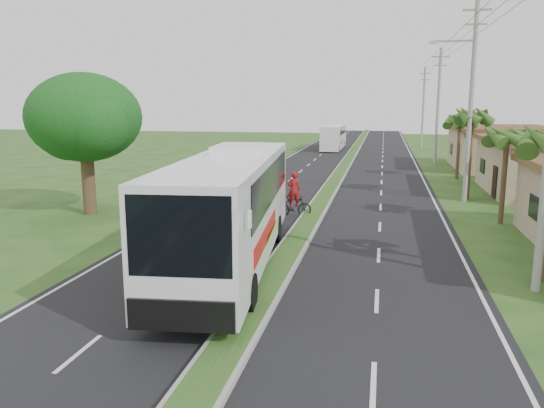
# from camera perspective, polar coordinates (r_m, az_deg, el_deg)

# --- Properties ---
(ground) EXTENTS (180.00, 180.00, 0.00)m
(ground) POSITION_cam_1_polar(r_m,az_deg,el_deg) (17.13, -0.75, -9.54)
(ground) COLOR #204519
(ground) RESTS_ON ground
(road_asphalt) EXTENTS (14.00, 160.00, 0.02)m
(road_asphalt) POSITION_cam_1_polar(r_m,az_deg,el_deg) (36.33, 6.13, 1.37)
(road_asphalt) COLOR black
(road_asphalt) RESTS_ON ground
(median_strip) EXTENTS (1.20, 160.00, 0.18)m
(median_strip) POSITION_cam_1_polar(r_m,az_deg,el_deg) (36.32, 6.14, 1.51)
(median_strip) COLOR gray
(median_strip) RESTS_ON ground
(lane_edge_left) EXTENTS (0.12, 160.00, 0.01)m
(lane_edge_left) POSITION_cam_1_polar(r_m,az_deg,el_deg) (37.58, -4.09, 1.71)
(lane_edge_left) COLOR silver
(lane_edge_left) RESTS_ON ground
(lane_edge_right) EXTENTS (0.12, 160.00, 0.01)m
(lane_edge_right) POSITION_cam_1_polar(r_m,az_deg,el_deg) (36.30, 16.71, 0.95)
(lane_edge_right) COLOR silver
(lane_edge_right) RESTS_ON ground
(shop_far) EXTENTS (8.60, 11.60, 3.82)m
(shop_far) POSITION_cam_1_polar(r_m,az_deg,el_deg) (52.88, 23.36, 5.61)
(shop_far) COLOR tan
(shop_far) RESTS_ON ground
(palm_verge_b) EXTENTS (2.40, 2.40, 5.05)m
(palm_verge_b) POSITION_cam_1_polar(r_m,az_deg,el_deg) (28.33, 23.99, 6.68)
(palm_verge_b) COLOR #473321
(palm_verge_b) RESTS_ON ground
(palm_verge_c) EXTENTS (2.40, 2.40, 5.85)m
(palm_verge_c) POSITION_cam_1_polar(r_m,az_deg,el_deg) (35.08, 20.76, 8.79)
(palm_verge_c) COLOR #473321
(palm_verge_c) RESTS_ON ground
(palm_verge_d) EXTENTS (2.40, 2.40, 5.25)m
(palm_verge_d) POSITION_cam_1_polar(r_m,az_deg,el_deg) (44.07, 19.60, 8.41)
(palm_verge_d) COLOR #473321
(palm_verge_d) RESTS_ON ground
(shade_tree) EXTENTS (6.30, 6.00, 7.54)m
(shade_tree) POSITION_cam_1_polar(r_m,az_deg,el_deg) (30.07, -19.69, 8.45)
(shade_tree) COLOR #473321
(shade_tree) RESTS_ON ground
(utility_pole_b) EXTENTS (3.20, 0.28, 12.00)m
(utility_pole_b) POSITION_cam_1_polar(r_m,az_deg,el_deg) (34.03, 20.59, 10.68)
(utility_pole_b) COLOR gray
(utility_pole_b) RESTS_ON ground
(utility_pole_c) EXTENTS (1.60, 0.28, 11.00)m
(utility_pole_c) POSITION_cam_1_polar(r_m,az_deg,el_deg) (53.90, 17.42, 10.07)
(utility_pole_c) COLOR gray
(utility_pole_c) RESTS_ON ground
(utility_pole_d) EXTENTS (1.60, 0.28, 10.50)m
(utility_pole_d) POSITION_cam_1_polar(r_m,az_deg,el_deg) (73.84, 15.96, 10.04)
(utility_pole_d) COLOR gray
(utility_pole_d) RESTS_ON ground
(coach_bus_main) EXTENTS (4.17, 13.80, 4.39)m
(coach_bus_main) POSITION_cam_1_polar(r_m,az_deg,el_deg) (19.30, -4.35, 0.22)
(coach_bus_main) COLOR white
(coach_bus_main) RESTS_ON ground
(coach_bus_far) EXTENTS (2.42, 10.55, 3.07)m
(coach_bus_far) POSITION_cam_1_polar(r_m,az_deg,el_deg) (69.11, 6.66, 7.30)
(coach_bus_far) COLOR white
(coach_bus_far) RESTS_ON ground
(motorcyclist) EXTENTS (1.96, 1.08, 2.42)m
(motorcyclist) POSITION_cam_1_polar(r_m,az_deg,el_deg) (27.92, 2.34, 0.34)
(motorcyclist) COLOR black
(motorcyclist) RESTS_ON ground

